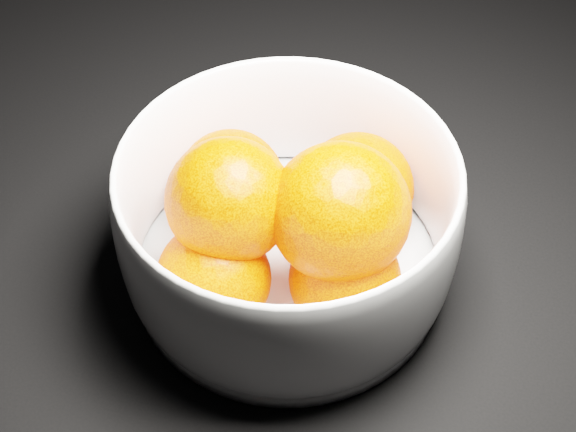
# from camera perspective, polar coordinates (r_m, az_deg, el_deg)

# --- Properties ---
(ground) EXTENTS (3.00, 3.00, 0.00)m
(ground) POSITION_cam_1_polar(r_m,az_deg,el_deg) (0.86, -13.68, 11.65)
(ground) COLOR black
(ground) RESTS_ON ground
(bowl) EXTENTS (0.24, 0.24, 0.12)m
(bowl) POSITION_cam_1_polar(r_m,az_deg,el_deg) (0.57, 0.00, -0.40)
(bowl) COLOR white
(bowl) RESTS_ON ground
(orange_pile) EXTENTS (0.18, 0.19, 0.14)m
(orange_pile) POSITION_cam_1_polar(r_m,az_deg,el_deg) (0.56, 0.16, -0.15)
(orange_pile) COLOR #E93F04
(orange_pile) RESTS_ON bowl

